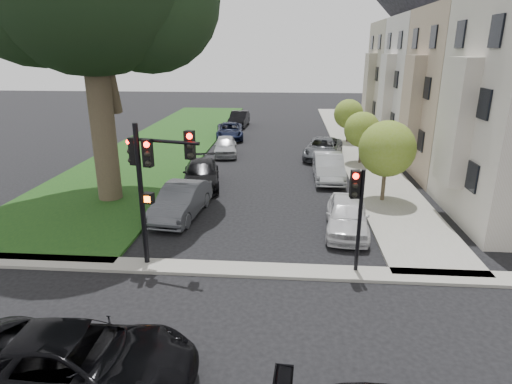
# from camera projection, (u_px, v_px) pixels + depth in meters

# --- Properties ---
(ground) EXTENTS (140.00, 140.00, 0.00)m
(ground) POSITION_uv_depth(u_px,v_px,m) (243.00, 303.00, 13.40)
(ground) COLOR black
(ground) RESTS_ON ground
(grass_strip) EXTENTS (8.00, 44.00, 0.12)m
(grass_strip) POSITION_uv_depth(u_px,v_px,m) (169.00, 141.00, 36.75)
(grass_strip) COLOR #143512
(grass_strip) RESTS_ON ground
(sidewalk_right) EXTENTS (3.50, 44.00, 0.12)m
(sidewalk_right) POSITION_uv_depth(u_px,v_px,m) (355.00, 144.00, 35.58)
(sidewalk_right) COLOR gray
(sidewalk_right) RESTS_ON ground
(sidewalk_cross) EXTENTS (60.00, 1.00, 0.12)m
(sidewalk_cross) POSITION_uv_depth(u_px,v_px,m) (249.00, 270.00, 15.27)
(sidewalk_cross) COLOR gray
(sidewalk_cross) RESTS_ON ground
(house_b) EXTENTS (7.70, 7.55, 15.97)m
(house_b) POSITION_uv_depth(u_px,v_px,m) (482.00, 61.00, 24.94)
(house_b) COLOR gray
(house_b) RESTS_ON ground
(house_c) EXTENTS (7.70, 7.55, 15.97)m
(house_c) POSITION_uv_depth(u_px,v_px,m) (440.00, 58.00, 32.04)
(house_c) COLOR beige
(house_c) RESTS_ON ground
(house_d) EXTENTS (7.70, 7.55, 15.97)m
(house_d) POSITION_uv_depth(u_px,v_px,m) (413.00, 57.00, 39.13)
(house_d) COLOR gray
(house_d) RESTS_ON ground
(small_tree_a) EXTENTS (2.83, 2.83, 4.24)m
(small_tree_a) POSITION_uv_depth(u_px,v_px,m) (387.00, 149.00, 21.39)
(small_tree_a) COLOR #41392C
(small_tree_a) RESTS_ON ground
(small_tree_b) EXTENTS (2.41, 2.41, 3.62)m
(small_tree_b) POSITION_uv_depth(u_px,v_px,m) (362.00, 130.00, 28.89)
(small_tree_b) COLOR #41392C
(small_tree_b) RESTS_ON ground
(small_tree_c) EXTENTS (2.45, 2.45, 3.67)m
(small_tree_c) POSITION_uv_depth(u_px,v_px,m) (349.00, 114.00, 35.66)
(small_tree_c) COLOR #41392C
(small_tree_c) RESTS_ON ground
(traffic_signal_main) EXTENTS (2.56, 0.75, 5.23)m
(traffic_signal_main) POSITION_uv_depth(u_px,v_px,m) (151.00, 170.00, 14.63)
(traffic_signal_main) COLOR black
(traffic_signal_main) RESTS_ON ground
(traffic_signal_secondary) EXTENTS (0.49, 0.39, 3.79)m
(traffic_signal_secondary) POSITION_uv_depth(u_px,v_px,m) (357.00, 203.00, 14.37)
(traffic_signal_secondary) COLOR black
(traffic_signal_secondary) RESTS_ON ground
(car_cross_near) EXTENTS (5.63, 2.70, 1.55)m
(car_cross_near) POSITION_uv_depth(u_px,v_px,m) (76.00, 362.00, 9.73)
(car_cross_near) COLOR black
(car_cross_near) RESTS_ON ground
(car_parked_0) EXTENTS (2.18, 4.57, 1.51)m
(car_parked_0) POSITION_uv_depth(u_px,v_px,m) (347.00, 215.00, 18.41)
(car_parked_0) COLOR silver
(car_parked_0) RESTS_ON ground
(car_parked_1) EXTENTS (1.70, 4.83, 1.59)m
(car_parked_1) POSITION_uv_depth(u_px,v_px,m) (328.00, 167.00, 25.86)
(car_parked_1) COLOR #999BA0
(car_parked_1) RESTS_ON ground
(car_parked_2) EXTENTS (3.42, 5.57, 1.44)m
(car_parked_2) POSITION_uv_depth(u_px,v_px,m) (323.00, 148.00, 31.12)
(car_parked_2) COLOR #3F4247
(car_parked_2) RESTS_ON ground
(car_parked_5) EXTENTS (2.17, 4.93, 1.57)m
(car_parked_5) POSITION_uv_depth(u_px,v_px,m) (181.00, 201.00, 20.08)
(car_parked_5) COLOR #3F4247
(car_parked_5) RESTS_ON ground
(car_parked_6) EXTENTS (2.88, 5.28, 1.45)m
(car_parked_6) POSITION_uv_depth(u_px,v_px,m) (201.00, 174.00, 24.66)
(car_parked_6) COLOR black
(car_parked_6) RESTS_ON ground
(car_parked_7) EXTENTS (2.21, 4.36, 1.42)m
(car_parked_7) POSITION_uv_depth(u_px,v_px,m) (225.00, 146.00, 31.99)
(car_parked_7) COLOR #999BA0
(car_parked_7) RESTS_ON ground
(car_parked_8) EXTENTS (2.95, 5.27, 1.39)m
(car_parked_8) POSITION_uv_depth(u_px,v_px,m) (230.00, 131.00, 37.94)
(car_parked_8) COLOR black
(car_parked_8) RESTS_ON ground
(car_parked_9) EXTENTS (1.83, 4.78, 1.55)m
(car_parked_9) POSITION_uv_depth(u_px,v_px,m) (239.00, 119.00, 43.95)
(car_parked_9) COLOR black
(car_parked_9) RESTS_ON ground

